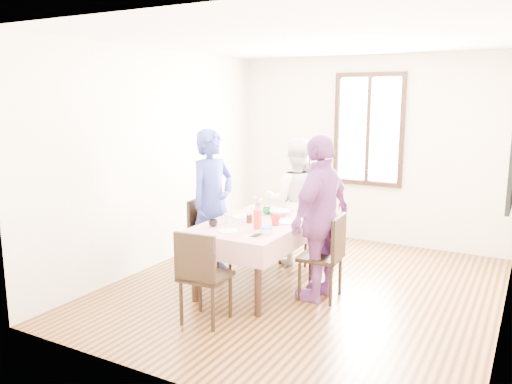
# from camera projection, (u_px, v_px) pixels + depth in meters

# --- Properties ---
(ground) EXTENTS (4.50, 4.50, 0.00)m
(ground) POSITION_uv_depth(u_px,v_px,m) (304.00, 288.00, 5.73)
(ground) COLOR #321A0A
(ground) RESTS_ON ground
(back_wall) EXTENTS (4.00, 0.00, 4.00)m
(back_wall) POSITION_uv_depth(u_px,v_px,m) (368.00, 150.00, 7.41)
(back_wall) COLOR beige
(back_wall) RESTS_ON ground
(window_frame) EXTENTS (1.02, 0.06, 1.62)m
(window_frame) POSITION_uv_depth(u_px,v_px,m) (369.00, 130.00, 7.34)
(window_frame) COLOR black
(window_frame) RESTS_ON back_wall
(window_pane) EXTENTS (0.90, 0.02, 1.50)m
(window_pane) POSITION_uv_depth(u_px,v_px,m) (369.00, 130.00, 7.35)
(window_pane) COLOR white
(window_pane) RESTS_ON back_wall
(dining_table) EXTENTS (0.87, 1.49, 0.75)m
(dining_table) POSITION_uv_depth(u_px,v_px,m) (258.00, 255.00, 5.70)
(dining_table) COLOR black
(dining_table) RESTS_ON ground
(tablecloth) EXTENTS (0.99, 1.61, 0.01)m
(tablecloth) POSITION_uv_depth(u_px,v_px,m) (258.00, 222.00, 5.63)
(tablecloth) COLOR #610A15
(tablecloth) RESTS_ON dining_table
(chair_left) EXTENTS (0.47, 0.47, 0.91)m
(chair_left) POSITION_uv_depth(u_px,v_px,m) (211.00, 236.00, 6.16)
(chair_left) COLOR black
(chair_left) RESTS_ON ground
(chair_right) EXTENTS (0.45, 0.45, 0.91)m
(chair_right) POSITION_uv_depth(u_px,v_px,m) (321.00, 257.00, 5.38)
(chair_right) COLOR black
(chair_right) RESTS_ON ground
(chair_far) EXTENTS (0.47, 0.47, 0.91)m
(chair_far) POSITION_uv_depth(u_px,v_px,m) (297.00, 228.00, 6.57)
(chair_far) COLOR black
(chair_far) RESTS_ON ground
(chair_near) EXTENTS (0.45, 0.45, 0.91)m
(chair_near) POSITION_uv_depth(u_px,v_px,m) (206.00, 276.00, 4.81)
(chair_near) COLOR black
(chair_near) RESTS_ON ground
(person_left) EXTENTS (0.56, 0.72, 1.75)m
(person_left) POSITION_uv_depth(u_px,v_px,m) (212.00, 203.00, 6.07)
(person_left) COLOR navy
(person_left) RESTS_ON ground
(person_far) EXTENTS (0.95, 0.85, 1.61)m
(person_far) POSITION_uv_depth(u_px,v_px,m) (296.00, 201.00, 6.49)
(person_far) COLOR white
(person_far) RESTS_ON ground
(person_right) EXTENTS (0.57, 1.07, 1.74)m
(person_right) POSITION_uv_depth(u_px,v_px,m) (320.00, 218.00, 5.31)
(person_right) COLOR #793B7E
(person_right) RESTS_ON ground
(mug_black) EXTENTS (0.12, 0.12, 0.07)m
(mug_black) POSITION_uv_depth(u_px,v_px,m) (213.00, 223.00, 5.40)
(mug_black) COLOR black
(mug_black) RESTS_ON tablecloth
(mug_flag) EXTENTS (0.12, 0.12, 0.10)m
(mug_flag) POSITION_uv_depth(u_px,v_px,m) (275.00, 221.00, 5.45)
(mug_flag) COLOR red
(mug_flag) RESTS_ON tablecloth
(mug_green) EXTENTS (0.11, 0.11, 0.08)m
(mug_green) POSITION_uv_depth(u_px,v_px,m) (267.00, 211.00, 5.97)
(mug_green) COLOR #0C7226
(mug_green) RESTS_ON tablecloth
(serving_bowl) EXTENTS (0.31, 0.31, 0.06)m
(serving_bowl) POSITION_uv_depth(u_px,v_px,m) (280.00, 212.00, 5.93)
(serving_bowl) COLOR white
(serving_bowl) RESTS_ON tablecloth
(juice_carton) EXTENTS (0.06, 0.06, 0.20)m
(juice_carton) POSITION_uv_depth(u_px,v_px,m) (258.00, 219.00, 5.30)
(juice_carton) COLOR red
(juice_carton) RESTS_ON tablecloth
(butter_tub) EXTENTS (0.12, 0.12, 0.06)m
(butter_tub) POSITION_uv_depth(u_px,v_px,m) (267.00, 231.00, 5.11)
(butter_tub) COLOR white
(butter_tub) RESTS_ON tablecloth
(jam_jar) EXTENTS (0.06, 0.06, 0.09)m
(jam_jar) POSITION_uv_depth(u_px,v_px,m) (249.00, 219.00, 5.55)
(jam_jar) COLOR black
(jam_jar) RESTS_ON tablecloth
(drinking_glass) EXTENTS (0.08, 0.08, 0.11)m
(drinking_glass) POSITION_uv_depth(u_px,v_px,m) (228.00, 218.00, 5.54)
(drinking_glass) COLOR silver
(drinking_glass) RESTS_ON tablecloth
(smartphone) EXTENTS (0.07, 0.13, 0.01)m
(smartphone) POSITION_uv_depth(u_px,v_px,m) (256.00, 235.00, 5.05)
(smartphone) COLOR black
(smartphone) RESTS_ON tablecloth
(flower_vase) EXTENTS (0.07, 0.07, 0.14)m
(flower_vase) POSITION_uv_depth(u_px,v_px,m) (257.00, 214.00, 5.67)
(flower_vase) COLOR silver
(flower_vase) RESTS_ON tablecloth
(plate_left) EXTENTS (0.20, 0.20, 0.01)m
(plate_left) POSITION_uv_depth(u_px,v_px,m) (241.00, 217.00, 5.82)
(plate_left) COLOR white
(plate_left) RESTS_ON tablecloth
(plate_right) EXTENTS (0.20, 0.20, 0.01)m
(plate_right) POSITION_uv_depth(u_px,v_px,m) (286.00, 222.00, 5.57)
(plate_right) COLOR white
(plate_right) RESTS_ON tablecloth
(plate_far) EXTENTS (0.20, 0.20, 0.01)m
(plate_far) POSITION_uv_depth(u_px,v_px,m) (282.00, 211.00, 6.12)
(plate_far) COLOR white
(plate_far) RESTS_ON tablecloth
(plate_near) EXTENTS (0.20, 0.20, 0.01)m
(plate_near) POSITION_uv_depth(u_px,v_px,m) (228.00, 231.00, 5.20)
(plate_near) COLOR white
(plate_near) RESTS_ON tablecloth
(butter_lid) EXTENTS (0.12, 0.12, 0.01)m
(butter_lid) POSITION_uv_depth(u_px,v_px,m) (267.00, 227.00, 5.11)
(butter_lid) COLOR blue
(butter_lid) RESTS_ON butter_tub
(flower_bunch) EXTENTS (0.09, 0.09, 0.10)m
(flower_bunch) POSITION_uv_depth(u_px,v_px,m) (257.00, 203.00, 5.65)
(flower_bunch) COLOR yellow
(flower_bunch) RESTS_ON flower_vase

